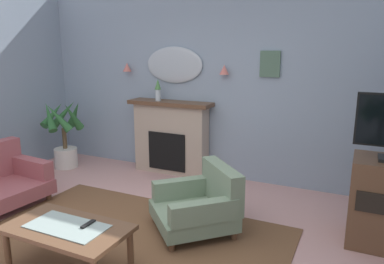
% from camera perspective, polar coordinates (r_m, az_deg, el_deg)
% --- Properties ---
extents(floor, '(6.96, 6.31, 0.10)m').
position_cam_1_polar(floor, '(3.79, -13.19, -19.50)').
color(floor, '#C6938E').
rests_on(floor, ground).
extents(wall_back, '(6.96, 0.10, 2.98)m').
position_cam_1_polar(wall_back, '(5.58, 3.58, 8.09)').
color(wall_back, '#8C9EB2').
rests_on(wall_back, ground).
extents(patterned_rug, '(3.20, 2.40, 0.01)m').
position_cam_1_polar(patterned_rug, '(3.89, -11.33, -17.49)').
color(patterned_rug, brown).
rests_on(patterned_rug, ground).
extents(fireplace, '(1.36, 0.36, 1.16)m').
position_cam_1_polar(fireplace, '(5.81, -3.35, -0.94)').
color(fireplace, tan).
rests_on(fireplace, ground).
extents(mantel_vase_centre, '(0.10, 0.10, 0.34)m').
position_cam_1_polar(mantel_vase_centre, '(5.75, -5.35, 6.70)').
color(mantel_vase_centre, silver).
rests_on(mantel_vase_centre, fireplace).
extents(wall_mirror, '(0.96, 0.06, 0.56)m').
position_cam_1_polar(wall_mirror, '(5.77, -2.81, 10.42)').
color(wall_mirror, '#B2BCC6').
extents(wall_sconce_left, '(0.14, 0.14, 0.14)m').
position_cam_1_polar(wall_sconce_left, '(6.18, -10.11, 9.94)').
color(wall_sconce_left, '#D17066').
extents(wall_sconce_right, '(0.14, 0.14, 0.14)m').
position_cam_1_polar(wall_sconce_right, '(5.38, 5.06, 9.67)').
color(wall_sconce_right, '#D17066').
extents(framed_picture, '(0.28, 0.03, 0.36)m').
position_cam_1_polar(framed_picture, '(5.24, 12.10, 10.34)').
color(framed_picture, '#4C6B56').
extents(coffee_table, '(1.10, 0.60, 0.45)m').
position_cam_1_polar(coffee_table, '(3.50, -18.89, -14.61)').
color(coffee_table, brown).
rests_on(coffee_table, ground).
extents(tv_remote, '(0.04, 0.16, 0.02)m').
position_cam_1_polar(tv_remote, '(3.43, -15.92, -13.70)').
color(tv_remote, black).
rests_on(tv_remote, coffee_table).
extents(armchair_by_coffee_table, '(1.15, 1.15, 0.71)m').
position_cam_1_polar(armchair_by_coffee_table, '(4.07, 1.40, -11.08)').
color(armchair_by_coffee_table, gray).
rests_on(armchair_by_coffee_table, ground).
extents(potted_plant_tall_palm, '(0.67, 0.72, 1.14)m').
position_cam_1_polar(potted_plant_tall_palm, '(6.42, -19.38, -0.24)').
color(potted_plant_tall_palm, silver).
rests_on(potted_plant_tall_palm, ground).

